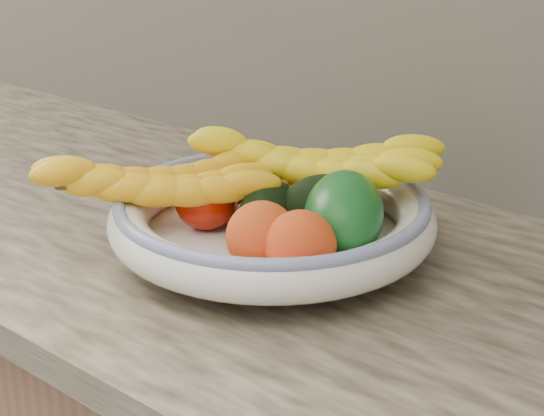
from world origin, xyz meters
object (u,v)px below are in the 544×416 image
(banana_bunch_front, at_px, (157,190))
(green_mango, at_px, (344,215))
(fruit_bowl, at_px, (272,217))
(banana_bunch_back, at_px, (311,171))

(banana_bunch_front, bearing_deg, green_mango, -31.16)
(fruit_bowl, bearing_deg, banana_bunch_back, 88.69)
(green_mango, relative_size, banana_bunch_front, 0.45)
(banana_bunch_front, bearing_deg, fruit_bowl, -15.94)
(green_mango, height_order, banana_bunch_back, same)
(green_mango, relative_size, banana_bunch_back, 0.41)
(fruit_bowl, bearing_deg, green_mango, 2.33)
(banana_bunch_back, bearing_deg, banana_bunch_front, -147.73)
(banana_bunch_back, relative_size, banana_bunch_front, 1.12)
(green_mango, distance_m, banana_bunch_back, 0.12)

